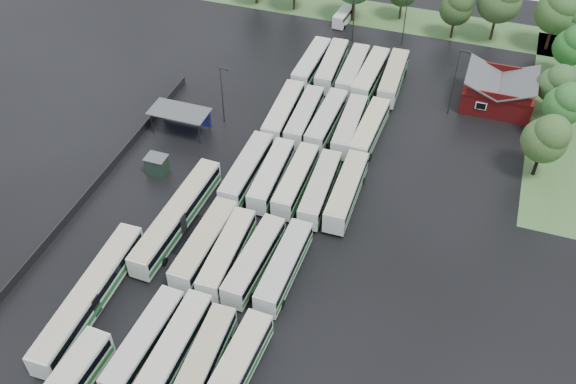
% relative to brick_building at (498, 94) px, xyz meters
% --- Properties ---
extents(ground, '(160.00, 160.00, 0.00)m').
position_rel_brick_building_xyz_m(ground, '(-24.00, -42.77, -1.87)').
color(ground, black).
rests_on(ground, ground).
extents(brick_building, '(10.07, 8.60, 5.39)m').
position_rel_brick_building_xyz_m(brick_building, '(0.00, 0.00, 0.00)').
color(brick_building, maroon).
rests_on(brick_building, ground).
extents(wash_shed, '(8.20, 4.20, 3.58)m').
position_rel_brick_building_xyz_m(wash_shed, '(-41.20, -20.74, 1.12)').
color(wash_shed, '#2D2D30').
rests_on(wash_shed, ground).
extents(utility_hut, '(2.70, 2.20, 2.62)m').
position_rel_brick_building_xyz_m(utility_hut, '(-40.20, -30.17, -0.55)').
color(utility_hut, black).
rests_on(utility_hut, ground).
extents(grass_strip_north, '(80.00, 10.00, 0.01)m').
position_rel_brick_building_xyz_m(grass_strip_north, '(-22.00, 22.03, -1.86)').
color(grass_strip_north, '#446D34').
rests_on(grass_strip_north, ground).
extents(grass_strip_east, '(10.00, 50.00, 0.01)m').
position_rel_brick_building_xyz_m(grass_strip_east, '(10.00, 0.03, -1.86)').
color(grass_strip_east, '#446D34').
rests_on(grass_strip_east, ground).
extents(west_fence, '(0.10, 50.00, 1.20)m').
position_rel_brick_building_xyz_m(west_fence, '(-46.20, -34.77, -1.27)').
color(west_fence, '#2D2D30').
rests_on(west_fence, ground).
extents(bus_r1c0, '(3.03, 12.06, 3.33)m').
position_rel_brick_building_xyz_m(bus_r1c0, '(-28.42, -55.11, -0.03)').
color(bus_r1c0, silver).
rests_on(bus_r1c0, ground).
extents(bus_r1c1, '(2.67, 12.28, 3.41)m').
position_rel_brick_building_xyz_m(bus_r1c1, '(-25.27, -54.85, 0.01)').
color(bus_r1c1, silver).
rests_on(bus_r1c1, ground).
extents(bus_r1c2, '(2.96, 11.99, 3.32)m').
position_rel_brick_building_xyz_m(bus_r1c2, '(-22.07, -55.39, -0.04)').
color(bus_r1c2, silver).
rests_on(bus_r1c2, ground).
extents(bus_r1c3, '(3.25, 12.65, 3.49)m').
position_rel_brick_building_xyz_m(bus_r1c3, '(-18.81, -55.37, 0.05)').
color(bus_r1c3, silver).
rests_on(bus_r1c3, ground).
extents(bus_r2c0, '(2.95, 12.66, 3.51)m').
position_rel_brick_building_xyz_m(bus_r2c0, '(-28.23, -41.44, 0.06)').
color(bus_r2c0, silver).
rests_on(bus_r2c0, ground).
extents(bus_r2c1, '(2.90, 12.12, 3.35)m').
position_rel_brick_building_xyz_m(bus_r2c1, '(-25.33, -41.82, -0.02)').
color(bus_r2c1, silver).
rests_on(bus_r2c1, ground).
extents(bus_r2c2, '(3.13, 12.06, 3.33)m').
position_rel_brick_building_xyz_m(bus_r2c2, '(-22.12, -41.75, -0.04)').
color(bus_r2c2, silver).
rests_on(bus_r2c2, ground).
extents(bus_r2c3, '(2.76, 12.11, 3.36)m').
position_rel_brick_building_xyz_m(bus_r2c3, '(-18.71, -41.54, -0.02)').
color(bus_r2c3, silver).
rests_on(bus_r2c3, ground).
extents(bus_r3c0, '(2.70, 12.63, 3.51)m').
position_rel_brick_building_xyz_m(bus_r3c0, '(-28.50, -27.94, 0.07)').
color(bus_r3c0, silver).
rests_on(bus_r3c0, ground).
extents(bus_r3c1, '(2.95, 12.07, 3.34)m').
position_rel_brick_building_xyz_m(bus_r3c1, '(-25.24, -27.79, -0.03)').
color(bus_r3c1, silver).
rests_on(bus_r3c1, ground).
extents(bus_r3c2, '(2.67, 11.99, 3.33)m').
position_rel_brick_building_xyz_m(bus_r3c2, '(-22.01, -27.69, -0.03)').
color(bus_r3c2, silver).
rests_on(bus_r3c2, ground).
extents(bus_r3c3, '(3.02, 12.15, 3.36)m').
position_rel_brick_building_xyz_m(bus_r3c3, '(-18.70, -28.17, -0.02)').
color(bus_r3c3, silver).
rests_on(bus_r3c3, ground).
extents(bus_r3c4, '(2.87, 12.57, 3.49)m').
position_rel_brick_building_xyz_m(bus_r3c4, '(-15.50, -27.64, 0.05)').
color(bus_r3c4, silver).
rests_on(bus_r3c4, ground).
extents(bus_r4c0, '(3.21, 12.72, 3.51)m').
position_rel_brick_building_xyz_m(bus_r4c0, '(-28.25, -14.66, 0.07)').
color(bus_r4c0, silver).
rests_on(bus_r4c0, ground).
extents(bus_r4c1, '(2.95, 12.11, 3.35)m').
position_rel_brick_building_xyz_m(bus_r4c1, '(-25.18, -14.54, -0.02)').
color(bus_r4c1, silver).
rests_on(bus_r4c1, ground).
extents(bus_r4c2, '(2.83, 12.28, 3.41)m').
position_rel_brick_building_xyz_m(bus_r4c2, '(-21.99, -14.37, 0.01)').
color(bus_r4c2, silver).
rests_on(bus_r4c2, ground).
extents(bus_r4c3, '(2.93, 12.02, 3.32)m').
position_rel_brick_building_xyz_m(bus_r4c3, '(-18.61, -14.60, -0.04)').
color(bus_r4c3, silver).
rests_on(bus_r4c3, ground).
extents(bus_r4c4, '(2.99, 12.26, 3.39)m').
position_rel_brick_building_xyz_m(bus_r4c4, '(-15.78, -14.57, -0.00)').
color(bus_r4c4, silver).
rests_on(bus_r4c4, ground).
extents(bus_r5c0, '(2.77, 12.37, 3.44)m').
position_rel_brick_building_xyz_m(bus_r5c0, '(-28.45, -0.84, 0.02)').
color(bus_r5c0, silver).
rests_on(bus_r5c0, ground).
extents(bus_r5c1, '(3.22, 12.49, 3.45)m').
position_rel_brick_building_xyz_m(bus_r5c1, '(-25.29, -0.43, 0.03)').
color(bus_r5c1, silver).
rests_on(bus_r5c1, ground).
extents(bus_r5c2, '(2.88, 12.30, 3.41)m').
position_rel_brick_building_xyz_m(bus_r5c2, '(-21.82, -0.77, 0.01)').
color(bus_r5c2, silver).
rests_on(bus_r5c2, ground).
extents(bus_r5c3, '(3.12, 12.70, 3.51)m').
position_rel_brick_building_xyz_m(bus_r5c3, '(-18.92, -1.11, 0.07)').
color(bus_r5c3, silver).
rests_on(bus_r5c3, ground).
extents(bus_r5c4, '(3.05, 12.64, 3.50)m').
position_rel_brick_building_xyz_m(bus_r5c4, '(-15.52, -0.61, 0.06)').
color(bus_r5c4, silver).
rests_on(bus_r5c4, ground).
extents(artic_bus_west_b, '(3.19, 18.31, 3.38)m').
position_rel_brick_building_xyz_m(artic_bus_west_b, '(-33.20, -38.30, 0.01)').
color(artic_bus_west_b, silver).
rests_on(artic_bus_west_b, ground).
extents(artic_bus_west_c, '(3.03, 18.75, 3.47)m').
position_rel_brick_building_xyz_m(artic_bus_west_c, '(-36.44, -52.01, 0.06)').
color(artic_bus_west_c, silver).
rests_on(artic_bus_west_c, ground).
extents(minibus, '(2.41, 5.47, 2.32)m').
position_rel_brick_building_xyz_m(minibus, '(-28.25, 16.78, -0.58)').
color(minibus, white).
rests_on(minibus, ground).
extents(tree_north_4, '(5.49, 5.49, 9.10)m').
position_rel_brick_building_xyz_m(tree_north_4, '(-9.11, 17.94, 3.98)').
color(tree_north_4, '#322114').
rests_on(tree_north_4, ground).
extents(tree_north_6, '(5.55, 5.55, 9.19)m').
position_rel_brick_building_xyz_m(tree_north_6, '(8.65, 19.61, 4.05)').
color(tree_north_6, black).
rests_on(tree_north_6, ground).
extents(tree_east_0, '(5.75, 5.75, 9.52)m').
position_rel_brick_building_xyz_m(tree_east_0, '(6.45, -14.60, 4.25)').
color(tree_east_0, black).
rests_on(tree_east_0, ground).
extents(tree_east_1, '(5.43, 5.43, 8.99)m').
position_rel_brick_building_xyz_m(tree_east_1, '(8.53, -5.48, 3.92)').
color(tree_east_1, '#362519').
rests_on(tree_east_1, ground).
extents(tree_east_2, '(5.10, 5.07, 8.40)m').
position_rel_brick_building_xyz_m(tree_east_2, '(7.35, -0.06, 3.54)').
color(tree_east_2, black).
rests_on(tree_east_2, ground).
extents(tree_east_3, '(5.56, 5.56, 9.20)m').
position_rel_brick_building_xyz_m(tree_east_3, '(9.24, 10.88, 4.05)').
color(tree_east_3, black).
rests_on(tree_east_3, ground).
extents(tree_east_4, '(6.79, 6.79, 11.24)m').
position_rel_brick_building_xyz_m(tree_east_4, '(6.53, 19.34, 5.36)').
color(tree_east_4, '#3B2413').
rests_on(tree_east_4, ground).
extents(lamp_post_ne, '(1.61, 0.31, 10.48)m').
position_rel_brick_building_xyz_m(lamp_post_ne, '(-6.23, -4.44, 4.22)').
color(lamp_post_ne, '#2D2D30').
rests_on(lamp_post_ne, ground).
extents(lamp_post_nw, '(1.39, 0.27, 9.01)m').
position_rel_brick_building_xyz_m(lamp_post_nw, '(-36.35, -16.96, 3.36)').
color(lamp_post_nw, '#2D2D30').
rests_on(lamp_post_nw, ground).
extents(lamp_post_back_w, '(1.65, 0.32, 10.74)m').
position_rel_brick_building_xyz_m(lamp_post_back_w, '(-24.88, 11.51, 4.37)').
color(lamp_post_back_w, '#2D2D30').
rests_on(lamp_post_back_w, ground).
extents(lamp_post_back_e, '(1.50, 0.29, 9.74)m').
position_rel_brick_building_xyz_m(lamp_post_back_e, '(-16.66, 13.06, 3.79)').
color(lamp_post_back_e, '#2D2D30').
rests_on(lamp_post_back_e, ground).
extents(puddle_2, '(6.87, 6.87, 0.01)m').
position_rel_brick_building_xyz_m(puddle_2, '(-31.40, -39.06, -1.86)').
color(puddle_2, black).
rests_on(puddle_2, ground).
extents(puddle_3, '(4.83, 4.83, 0.01)m').
position_rel_brick_building_xyz_m(puddle_3, '(-20.91, -42.22, -1.86)').
color(puddle_3, black).
rests_on(puddle_3, ground).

